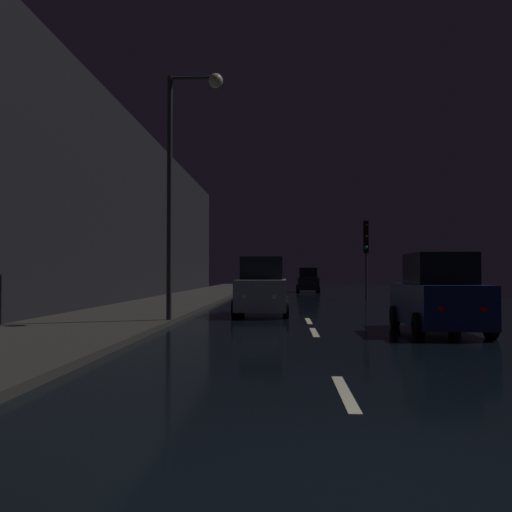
{
  "coord_description": "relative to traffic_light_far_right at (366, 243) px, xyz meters",
  "views": [
    {
      "loc": [
        -0.78,
        -4.27,
        1.56
      ],
      "look_at": [
        -1.78,
        15.24,
        2.16
      ],
      "focal_mm": 38.82,
      "sensor_mm": 36.0,
      "label": 1
    }
  ],
  "objects": [
    {
      "name": "streetlamp_overhead",
      "position": [
        -7.86,
        -16.37,
        1.65
      ],
      "size": [
        1.7,
        0.44,
        7.62
      ],
      "color": "#2D2D30",
      "rests_on": "ground"
    },
    {
      "name": "lane_centerline",
      "position": [
        -4.05,
        -19.64,
        -3.35
      ],
      "size": [
        0.16,
        12.88,
        0.01
      ],
      "color": "beige",
      "rests_on": "ground"
    },
    {
      "name": "building_facade_left",
      "position": [
        -13.0,
        -7.63,
        1.46
      ],
      "size": [
        0.8,
        63.0,
        9.62
      ],
      "primitive_type": "cube",
      "color": "black",
      "rests_on": "ground"
    },
    {
      "name": "car_approaching_headlights",
      "position": [
        -5.66,
        -12.39,
        -2.37
      ],
      "size": [
        1.97,
        4.26,
        2.14
      ],
      "rotation": [
        0.0,
        0.0,
        -1.57
      ],
      "color": "#A5A8AD",
      "rests_on": "ground"
    },
    {
      "name": "sidewalk_left",
      "position": [
        -10.4,
        -4.13,
        -3.28
      ],
      "size": [
        4.4,
        84.0,
        0.15
      ],
      "primitive_type": "cube",
      "color": "#33302D",
      "rests_on": "ground"
    },
    {
      "name": "car_distant_taillights",
      "position": [
        -2.93,
        11.79,
        -2.45
      ],
      "size": [
        1.8,
        3.9,
        1.97
      ],
      "rotation": [
        0.0,
        0.0,
        1.57
      ],
      "color": "black",
      "rests_on": "ground"
    },
    {
      "name": "traffic_light_far_right",
      "position": [
        0.0,
        0.0,
        0.0
      ],
      "size": [
        0.35,
        0.48,
        4.64
      ],
      "rotation": [
        0.0,
        0.0,
        -1.72
      ],
      "color": "#38383A",
      "rests_on": "ground"
    },
    {
      "name": "car_parked_right_near",
      "position": [
        -0.8,
        -18.15,
        -2.41
      ],
      "size": [
        1.9,
        4.11,
        2.07
      ],
      "rotation": [
        0.0,
        0.0,
        1.57
      ],
      "color": "#141E51",
      "rests_on": "ground"
    },
    {
      "name": "ground",
      "position": [
        -4.05,
        -4.13,
        -3.36
      ],
      "size": [
        25.11,
        84.0,
        0.02
      ],
      "primitive_type": "cube",
      "color": "black"
    }
  ]
}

